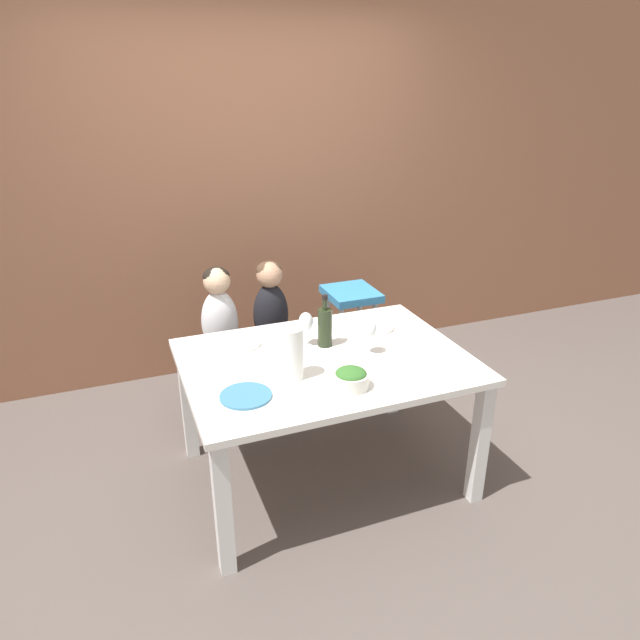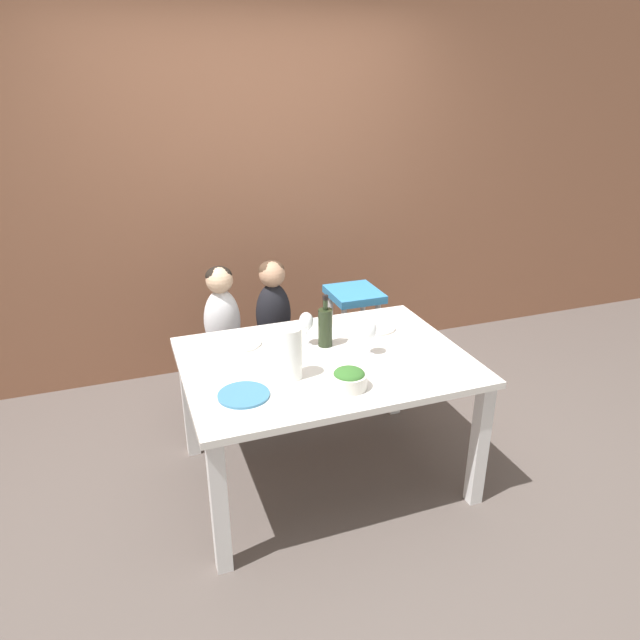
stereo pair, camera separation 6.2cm
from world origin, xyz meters
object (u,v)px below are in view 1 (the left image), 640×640
(paper_towel_roll, at_px, (292,353))
(wine_glass_near, at_px, (369,330))
(dinner_plate_front_left, at_px, (246,396))
(chair_right_highchair, at_px, (351,314))
(salad_bowl_large, at_px, (351,378))
(wine_bottle, at_px, (325,326))
(dinner_plate_back_right, at_px, (374,327))
(dinner_plate_back_left, at_px, (239,344))
(chair_far_left, at_px, (223,362))
(person_child_center, at_px, (270,302))
(person_child_left, at_px, (219,310))
(wine_glass_far, at_px, (306,322))
(chair_far_center, at_px, (272,354))

(paper_towel_roll, relative_size, wine_glass_near, 1.38)
(dinner_plate_front_left, bearing_deg, chair_right_highchair, 46.50)
(chair_right_highchair, height_order, salad_bowl_large, salad_bowl_large)
(wine_bottle, distance_m, salad_bowl_large, 0.46)
(paper_towel_roll, distance_m, dinner_plate_back_right, 0.74)
(chair_right_highchair, relative_size, dinner_plate_back_left, 3.22)
(dinner_plate_front_left, relative_size, dinner_plate_back_left, 1.00)
(paper_towel_roll, height_order, dinner_plate_back_right, paper_towel_roll)
(paper_towel_roll, relative_size, dinner_plate_front_left, 1.09)
(chair_far_left, height_order, person_child_center, person_child_center)
(person_child_left, bearing_deg, wine_glass_near, -54.11)
(wine_bottle, relative_size, wine_glass_far, 1.53)
(chair_far_left, distance_m, person_child_center, 0.48)
(wine_glass_near, bearing_deg, person_child_left, 125.89)
(dinner_plate_front_left, bearing_deg, wine_glass_far, 43.25)
(person_child_left, height_order, wine_glass_near, person_child_left)
(chair_right_highchair, relative_size, wine_glass_near, 4.06)
(chair_far_center, relative_size, dinner_plate_back_left, 1.96)
(person_child_center, height_order, dinner_plate_front_left, person_child_center)
(wine_glass_far, height_order, dinner_plate_back_right, wine_glass_far)
(wine_bottle, height_order, paper_towel_roll, wine_bottle)
(chair_right_highchair, xyz_separation_m, dinner_plate_front_left, (-0.97, -1.03, 0.15))
(person_child_center, distance_m, dinner_plate_back_right, 0.71)
(wine_bottle, xyz_separation_m, dinner_plate_front_left, (-0.53, -0.37, -0.10))
(dinner_plate_front_left, height_order, dinner_plate_back_left, same)
(wine_glass_near, relative_size, dinner_plate_back_left, 0.79)
(person_child_center, height_order, wine_bottle, wine_bottle)
(chair_far_left, height_order, paper_towel_roll, paper_towel_roll)
(chair_far_center, height_order, salad_bowl_large, salad_bowl_large)
(salad_bowl_large, bearing_deg, dinner_plate_front_left, 169.45)
(wine_bottle, bearing_deg, dinner_plate_back_right, 18.32)
(chair_right_highchair, bearing_deg, person_child_center, 179.88)
(person_child_left, relative_size, dinner_plate_back_left, 2.35)
(dinner_plate_front_left, height_order, dinner_plate_back_right, same)
(wine_glass_near, relative_size, wine_glass_far, 1.00)
(chair_far_center, height_order, dinner_plate_front_left, dinner_plate_front_left)
(chair_far_left, relative_size, wine_glass_near, 2.47)
(chair_far_center, relative_size, paper_towel_roll, 1.79)
(person_child_left, xyz_separation_m, wine_glass_far, (0.34, -0.62, 0.11))
(wine_glass_near, bearing_deg, dinner_plate_back_left, 150.48)
(chair_right_highchair, relative_size, paper_towel_roll, 2.94)
(chair_right_highchair, distance_m, dinner_plate_back_left, 1.01)
(chair_far_center, relative_size, dinner_plate_back_right, 1.96)
(wine_glass_far, xyz_separation_m, dinner_plate_front_left, (-0.43, -0.41, -0.12))
(chair_right_highchair, distance_m, paper_towel_roll, 1.21)
(wine_bottle, height_order, dinner_plate_back_right, wine_bottle)
(wine_glass_far, distance_m, salad_bowl_large, 0.51)
(person_child_center, relative_size, paper_towel_roll, 2.15)
(chair_far_center, height_order, person_child_center, person_child_center)
(dinner_plate_back_left, bearing_deg, chair_far_left, 90.27)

